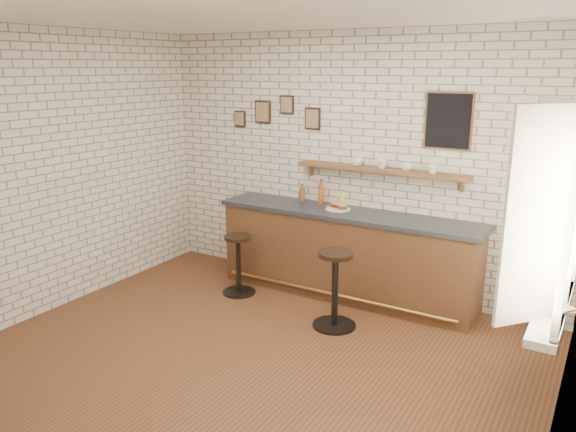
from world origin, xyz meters
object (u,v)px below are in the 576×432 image
at_px(bar_counter, 346,254).
at_px(bar_stool_left, 238,263).
at_px(bitters_bottle_white, 321,196).
at_px(book_lower, 549,307).
at_px(condiment_bottle_yellow, 342,200).
at_px(bar_stool_right, 335,287).
at_px(shelf_cup_b, 382,164).
at_px(sandwich_plate, 338,209).
at_px(bitters_bottle_brown, 302,194).
at_px(shelf_cup_a, 357,162).
at_px(ciabatta_sandwich, 339,206).
at_px(book_upper, 549,304).
at_px(shelf_cup_d, 433,169).
at_px(shelf_cup_c, 406,167).
at_px(bitters_bottle_amber, 321,194).

xyz_separation_m(bar_counter, bar_stool_left, (-1.10, -0.59, -0.13)).
distance_m(bitters_bottle_white, book_lower, 3.18).
xyz_separation_m(bitters_bottle_white, bar_stool_left, (-0.67, -0.77, -0.73)).
distance_m(condiment_bottle_yellow, bar_stool_right, 1.26).
bearing_deg(book_lower, shelf_cup_b, 116.42).
xyz_separation_m(bar_counter, sandwich_plate, (-0.13, 0.03, 0.51)).
height_order(bitters_bottle_brown, condiment_bottle_yellow, bitters_bottle_brown).
bearing_deg(bar_stool_left, shelf_cup_b, 29.22).
bearing_deg(condiment_bottle_yellow, book_lower, -34.49).
relative_size(condiment_bottle_yellow, shelf_cup_a, 1.54).
relative_size(bitters_bottle_brown, bitters_bottle_white, 0.89).
bearing_deg(bar_stool_right, ciabatta_sandwich, 114.28).
bearing_deg(book_upper, shelf_cup_a, 179.63).
bearing_deg(bar_stool_right, bar_stool_left, 171.02).
relative_size(sandwich_plate, book_upper, 1.40).
distance_m(ciabatta_sandwich, shelf_cup_b, 0.68).
xyz_separation_m(ciabatta_sandwich, shelf_cup_d, (1.00, 0.17, 0.49)).
bearing_deg(shelf_cup_a, bitters_bottle_white, -175.40).
relative_size(bitters_bottle_white, shelf_cup_c, 2.11).
relative_size(bitters_bottle_white, shelf_cup_b, 2.23).
xyz_separation_m(bitters_bottle_white, bitters_bottle_amber, (0.01, 0.00, 0.02)).
bearing_deg(bar_stool_right, shelf_cup_d, 58.04).
bearing_deg(bar_stool_left, sandwich_plate, 32.33).
height_order(bitters_bottle_amber, shelf_cup_d, shelf_cup_d).
height_order(bitters_bottle_white, book_lower, bitters_bottle_white).
xyz_separation_m(bar_stool_right, shelf_cup_d, (0.63, 1.01, 1.12)).
xyz_separation_m(bitters_bottle_brown, book_lower, (2.96, -1.66, -0.16)).
bearing_deg(condiment_bottle_yellow, sandwich_plate, -81.60).
bearing_deg(shelf_cup_c, condiment_bottle_yellow, 83.98).
distance_m(bar_counter, bar_stool_left, 1.26).
distance_m(bitters_bottle_amber, shelf_cup_b, 0.85).
height_order(bitters_bottle_white, bar_stool_right, bitters_bottle_white).
relative_size(bitters_bottle_brown, bar_stool_right, 0.27).
distance_m(bar_stool_left, book_upper, 3.54).
bearing_deg(bitters_bottle_brown, shelf_cup_d, 0.67).
bearing_deg(shelf_cup_c, shelf_cup_a, 82.56).
xyz_separation_m(ciabatta_sandwich, bitters_bottle_brown, (-0.57, 0.16, 0.04)).
xyz_separation_m(shelf_cup_b, book_lower, (1.96, -1.68, -0.61)).
relative_size(shelf_cup_a, shelf_cup_b, 1.20).
bearing_deg(bitters_bottle_amber, book_upper, -31.45).
bearing_deg(shelf_cup_c, shelf_cup_d, -97.44).
xyz_separation_m(bar_counter, bar_stool_right, (0.25, -0.80, -0.08)).
bearing_deg(condiment_bottle_yellow, shelf_cup_a, 6.47).
xyz_separation_m(shelf_cup_a, book_lower, (2.26, -1.68, -0.61)).
height_order(bitters_bottle_white, condiment_bottle_yellow, bitters_bottle_white).
distance_m(shelf_cup_a, book_lower, 2.88).
relative_size(bitters_bottle_white, bar_stool_right, 0.30).
bearing_deg(shelf_cup_a, book_lower, -34.45).
height_order(shelf_cup_d, book_upper, shelf_cup_d).
relative_size(bar_counter, book_upper, 15.48).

